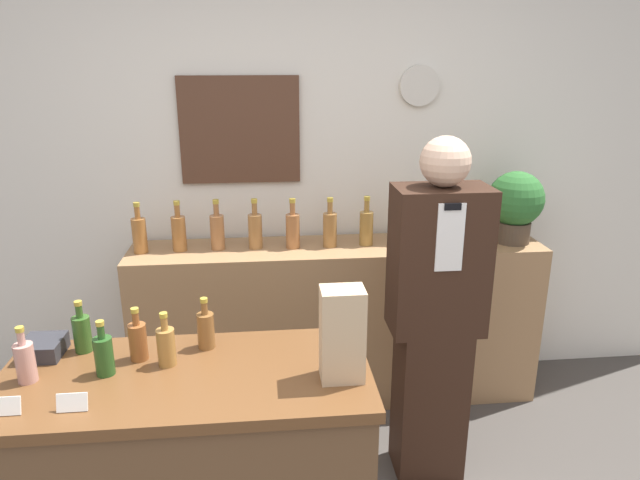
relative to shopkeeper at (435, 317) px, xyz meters
The scene contains 24 objects.
back_wall 1.25m from the shopkeeper, 121.63° to the left, with size 5.20×0.09×2.70m.
back_shelf 0.85m from the shopkeeper, 117.14° to the left, with size 2.29×0.42×0.94m.
shopkeeper is the anchor object (origin of this frame).
potted_plant 0.99m from the shopkeeper, 46.27° to the left, with size 0.31×0.31×0.40m.
paper_bag 0.87m from the shopkeeper, 128.59° to the right, with size 0.14×0.11×0.32m.
price_card_left 1.71m from the shopkeeper, 153.95° to the right, with size 0.09×0.02×0.06m.
price_card_right 1.54m from the shopkeeper, 150.82° to the right, with size 0.09×0.02×0.06m.
gift_box 1.60m from the shopkeeper, 165.65° to the right, with size 0.14×0.15×0.06m.
counter_bottle_0 1.65m from the shopkeeper, 159.86° to the right, with size 0.06×0.06×0.19m.
counter_bottle_1 1.48m from the shopkeeper, 165.12° to the right, with size 0.06×0.06×0.19m.
counter_bottle_2 1.42m from the shopkeeper, 157.19° to the right, with size 0.06×0.06×0.19m.
counter_bottle_3 1.30m from the shopkeeper, 159.28° to the right, with size 0.06×0.06×0.19m.
counter_bottle_4 1.23m from the shopkeeper, 155.43° to the right, with size 0.06×0.06×0.19m.
counter_bottle_5 1.07m from the shopkeeper, 158.07° to the right, with size 0.06×0.06×0.19m.
shelf_bottle_0 1.59m from the shopkeeper, 154.18° to the left, with size 0.08×0.08×0.28m.
shelf_bottle_1 1.42m from the shopkeeper, 150.03° to the left, with size 0.08×0.08×0.28m.
shelf_bottle_2 1.25m from the shopkeeper, 145.08° to the left, with size 0.08×0.08×0.28m.
shelf_bottle_3 1.09m from the shopkeeper, 138.97° to the left, with size 0.08×0.08×0.28m.
shelf_bottle_4 0.94m from the shopkeeper, 131.27° to the left, with size 0.08×0.08×0.28m.
shelf_bottle_5 0.83m from the shopkeeper, 120.08° to the left, with size 0.08×0.08×0.28m.
shelf_bottle_6 0.76m from the shopkeeper, 105.61° to the left, with size 0.08×0.08×0.28m.
shelf_bottle_7 0.74m from the shopkeeper, 89.27° to the left, with size 0.08×0.08×0.28m.
shelf_bottle_8 0.77m from the shopkeeper, 73.05° to the left, with size 0.08×0.08×0.28m.
shelf_bottle_9 0.83m from the shopkeeper, 58.41° to the left, with size 0.08×0.08×0.28m.
Camera 1 is at (-0.16, -1.24, 1.94)m, focal length 32.00 mm.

